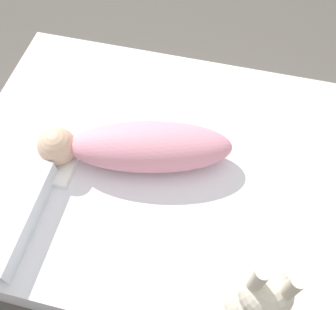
% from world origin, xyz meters
% --- Properties ---
extents(ground_plane, '(12.00, 12.00, 0.00)m').
position_xyz_m(ground_plane, '(0.00, 0.00, 0.00)').
color(ground_plane, '#514C47').
extents(bed_mattress, '(1.42, 0.96, 0.20)m').
position_xyz_m(bed_mattress, '(0.00, 0.00, 0.10)').
color(bed_mattress, white).
rests_on(bed_mattress, ground_plane).
extents(burp_cloth, '(0.23, 0.16, 0.02)m').
position_xyz_m(burp_cloth, '(0.45, 0.07, 0.21)').
color(burp_cloth, white).
rests_on(burp_cloth, bed_mattress).
extents(swaddled_baby, '(0.61, 0.28, 0.13)m').
position_xyz_m(swaddled_baby, '(0.16, -0.01, 0.26)').
color(swaddled_baby, pink).
rests_on(swaddled_baby, bed_mattress).
extents(bunny_plush, '(0.15, 0.15, 0.33)m').
position_xyz_m(bunny_plush, '(-0.25, 0.37, 0.32)').
color(bunny_plush, beige).
rests_on(bunny_plush, bed_mattress).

